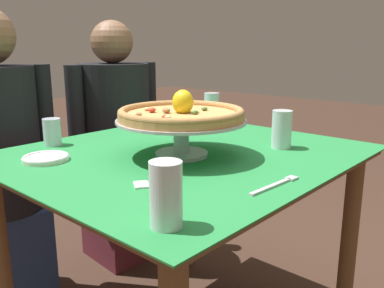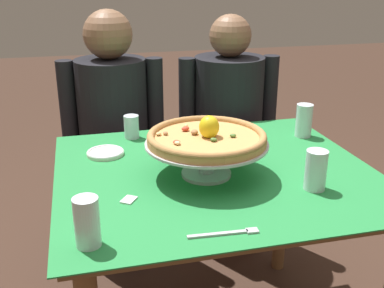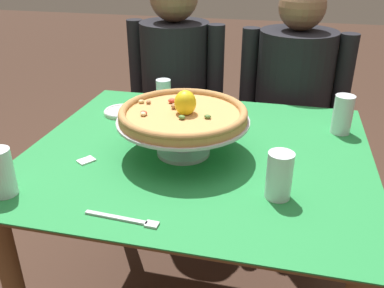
{
  "view_description": "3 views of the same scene",
  "coord_description": "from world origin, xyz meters",
  "px_view_note": "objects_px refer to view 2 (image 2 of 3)",
  "views": [
    {
      "loc": [
        -0.97,
        -0.9,
        1.1
      ],
      "look_at": [
        -0.01,
        -0.04,
        0.79
      ],
      "focal_mm": 38.66,
      "sensor_mm": 36.0,
      "label": 1
    },
    {
      "loc": [
        -0.44,
        -1.41,
        1.41
      ],
      "look_at": [
        -0.09,
        -0.02,
        0.87
      ],
      "focal_mm": 43.41,
      "sensor_mm": 36.0,
      "label": 2
    },
    {
      "loc": [
        0.26,
        -1.16,
        1.36
      ],
      "look_at": [
        -0.01,
        -0.03,
        0.79
      ],
      "focal_mm": 38.68,
      "sensor_mm": 36.0,
      "label": 3
    }
  ],
  "objects_px": {
    "pizza_stand": "(207,151)",
    "water_glass_front_left": "(87,225)",
    "dinner_fork": "(228,233)",
    "diner_right": "(227,138)",
    "pizza": "(207,137)",
    "diner_left": "(115,144)",
    "side_plate": "(105,153)",
    "water_glass_back_right": "(304,122)",
    "water_glass_front_right": "(316,173)",
    "water_glass_back_left": "(132,128)",
    "sugar_packet": "(129,200)"
  },
  "relations": [
    {
      "from": "dinner_fork",
      "to": "sugar_packet",
      "type": "bearing_deg",
      "value": 132.21
    },
    {
      "from": "pizza",
      "to": "side_plate",
      "type": "xyz_separation_m",
      "value": [
        -0.32,
        0.27,
        -0.13
      ]
    },
    {
      "from": "diner_left",
      "to": "water_glass_back_right",
      "type": "bearing_deg",
      "value": -34.32
    },
    {
      "from": "pizza_stand",
      "to": "diner_left",
      "type": "relative_size",
      "value": 0.33
    },
    {
      "from": "water_glass_front_right",
      "to": "water_glass_back_right",
      "type": "xyz_separation_m",
      "value": [
        0.19,
        0.47,
        0.01
      ]
    },
    {
      "from": "pizza_stand",
      "to": "water_glass_front_right",
      "type": "height_order",
      "value": "water_glass_front_right"
    },
    {
      "from": "side_plate",
      "to": "water_glass_front_right",
      "type": "bearing_deg",
      "value": -36.09
    },
    {
      "from": "diner_right",
      "to": "sugar_packet",
      "type": "bearing_deg",
      "value": -124.48
    },
    {
      "from": "pizza",
      "to": "water_glass_front_right",
      "type": "xyz_separation_m",
      "value": [
        0.3,
        -0.18,
        -0.08
      ]
    },
    {
      "from": "dinner_fork",
      "to": "water_glass_back_left",
      "type": "bearing_deg",
      "value": 100.5
    },
    {
      "from": "pizza_stand",
      "to": "dinner_fork",
      "type": "height_order",
      "value": "pizza_stand"
    },
    {
      "from": "pizza",
      "to": "water_glass_back_right",
      "type": "xyz_separation_m",
      "value": [
        0.5,
        0.28,
        -0.08
      ]
    },
    {
      "from": "side_plate",
      "to": "diner_left",
      "type": "xyz_separation_m",
      "value": [
        0.07,
        0.52,
        -0.16
      ]
    },
    {
      "from": "water_glass_back_right",
      "to": "water_glass_front_left",
      "type": "bearing_deg",
      "value": -145.47
    },
    {
      "from": "water_glass_back_left",
      "to": "side_plate",
      "type": "relative_size",
      "value": 0.68
    },
    {
      "from": "water_glass_front_right",
      "to": "water_glass_front_left",
      "type": "bearing_deg",
      "value": -167.66
    },
    {
      "from": "pizza",
      "to": "dinner_fork",
      "type": "bearing_deg",
      "value": -97.2
    },
    {
      "from": "water_glass_back_right",
      "to": "dinner_fork",
      "type": "relative_size",
      "value": 0.71
    },
    {
      "from": "pizza",
      "to": "water_glass_back_right",
      "type": "height_order",
      "value": "pizza"
    },
    {
      "from": "water_glass_back_right",
      "to": "diner_left",
      "type": "xyz_separation_m",
      "value": [
        -0.74,
        0.51,
        -0.21
      ]
    },
    {
      "from": "sugar_packet",
      "to": "diner_right",
      "type": "distance_m",
      "value": 1.08
    },
    {
      "from": "dinner_fork",
      "to": "diner_left",
      "type": "relative_size",
      "value": 0.15
    },
    {
      "from": "water_glass_front_right",
      "to": "water_glass_back_left",
      "type": "height_order",
      "value": "water_glass_front_right"
    },
    {
      "from": "pizza_stand",
      "to": "water_glass_back_right",
      "type": "height_order",
      "value": "water_glass_back_right"
    },
    {
      "from": "pizza_stand",
      "to": "water_glass_front_left",
      "type": "height_order",
      "value": "water_glass_front_left"
    },
    {
      "from": "diner_right",
      "to": "water_glass_back_right",
      "type": "bearing_deg",
      "value": -70.7
    },
    {
      "from": "water_glass_front_right",
      "to": "sugar_packet",
      "type": "xyz_separation_m",
      "value": [
        -0.58,
        0.06,
        -0.05
      ]
    },
    {
      "from": "dinner_fork",
      "to": "diner_right",
      "type": "distance_m",
      "value": 1.21
    },
    {
      "from": "water_glass_front_right",
      "to": "diner_right",
      "type": "bearing_deg",
      "value": 88.43
    },
    {
      "from": "dinner_fork",
      "to": "diner_right",
      "type": "relative_size",
      "value": 0.16
    },
    {
      "from": "dinner_fork",
      "to": "pizza",
      "type": "bearing_deg",
      "value": 82.8
    },
    {
      "from": "dinner_fork",
      "to": "diner_left",
      "type": "height_order",
      "value": "diner_left"
    },
    {
      "from": "dinner_fork",
      "to": "diner_right",
      "type": "bearing_deg",
      "value": 71.65
    },
    {
      "from": "water_glass_back_right",
      "to": "sugar_packet",
      "type": "relative_size",
      "value": 2.73
    },
    {
      "from": "pizza",
      "to": "sugar_packet",
      "type": "xyz_separation_m",
      "value": [
        -0.28,
        -0.12,
        -0.13
      ]
    },
    {
      "from": "pizza_stand",
      "to": "water_glass_front_left",
      "type": "distance_m",
      "value": 0.53
    },
    {
      "from": "water_glass_back_left",
      "to": "diner_right",
      "type": "height_order",
      "value": "diner_right"
    },
    {
      "from": "water_glass_back_left",
      "to": "water_glass_back_right",
      "type": "bearing_deg",
      "value": -12.5
    },
    {
      "from": "pizza",
      "to": "sugar_packet",
      "type": "bearing_deg",
      "value": -156.26
    },
    {
      "from": "diner_right",
      "to": "diner_left",
      "type": "bearing_deg",
      "value": 177.27
    },
    {
      "from": "pizza",
      "to": "water_glass_front_right",
      "type": "distance_m",
      "value": 0.36
    },
    {
      "from": "pizza_stand",
      "to": "sugar_packet",
      "type": "bearing_deg",
      "value": -156.27
    },
    {
      "from": "pizza",
      "to": "diner_right",
      "type": "relative_size",
      "value": 0.32
    },
    {
      "from": "water_glass_back_right",
      "to": "water_glass_front_left",
      "type": "relative_size",
      "value": 1.04
    },
    {
      "from": "pizza",
      "to": "side_plate",
      "type": "height_order",
      "value": "pizza"
    },
    {
      "from": "diner_right",
      "to": "side_plate",
      "type": "bearing_deg",
      "value": -142.78
    },
    {
      "from": "water_glass_back_right",
      "to": "side_plate",
      "type": "bearing_deg",
      "value": -179.16
    },
    {
      "from": "water_glass_front_right",
      "to": "water_glass_back_left",
      "type": "distance_m",
      "value": 0.8
    },
    {
      "from": "water_glass_front_left",
      "to": "sugar_packet",
      "type": "xyz_separation_m",
      "value": [
        0.13,
        0.22,
        -0.05
      ]
    },
    {
      "from": "water_glass_back_right",
      "to": "dinner_fork",
      "type": "xyz_separation_m",
      "value": [
        -0.55,
        -0.66,
        -0.06
      ]
    }
  ]
}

